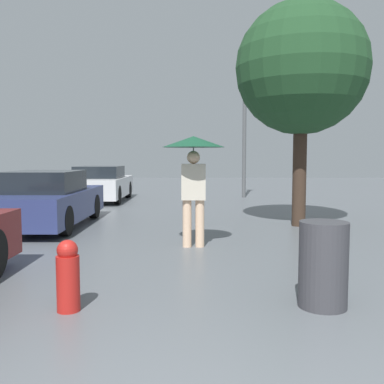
{
  "coord_description": "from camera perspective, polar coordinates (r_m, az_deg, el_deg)",
  "views": [
    {
      "loc": [
        -0.06,
        -1.64,
        1.53
      ],
      "look_at": [
        -0.06,
        5.53,
        0.94
      ],
      "focal_mm": 40.0,
      "sensor_mm": 36.0,
      "label": 1
    }
  ],
  "objects": [
    {
      "name": "street_lamp",
      "position": [
        16.32,
        7.04,
        10.82
      ],
      "size": [
        0.38,
        0.38,
        5.03
      ],
      "color": "#515456",
      "rests_on": "ground_plane"
    },
    {
      "name": "parked_car_middle",
      "position": [
        9.93,
        -18.72,
        -1.06
      ],
      "size": [
        1.66,
        3.92,
        1.22
      ],
      "color": "navy",
      "rests_on": "ground_plane"
    },
    {
      "name": "parked_car_farthest",
      "position": [
        15.22,
        -12.04,
        1.01
      ],
      "size": [
        1.72,
        3.82,
        1.21
      ],
      "color": "silver",
      "rests_on": "ground_plane"
    },
    {
      "name": "fire_hydrant",
      "position": [
        4.47,
        -16.19,
        -10.68
      ],
      "size": [
        0.23,
        0.23,
        0.71
      ],
      "color": "#B21E19",
      "rests_on": "ground_plane"
    },
    {
      "name": "pedestrian",
      "position": [
        7.17,
        0.21,
        4.34
      ],
      "size": [
        1.05,
        1.05,
        1.87
      ],
      "color": "beige",
      "rests_on": "ground_plane"
    },
    {
      "name": "tree",
      "position": [
        9.87,
        14.42,
        15.58
      ],
      "size": [
        2.85,
        2.85,
        4.86
      ],
      "color": "#38281E",
      "rests_on": "ground_plane"
    },
    {
      "name": "trash_bin",
      "position": [
        4.59,
        17.11,
        -9.23
      ],
      "size": [
        0.49,
        0.49,
        0.88
      ],
      "color": "#38383D",
      "rests_on": "ground_plane"
    }
  ]
}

